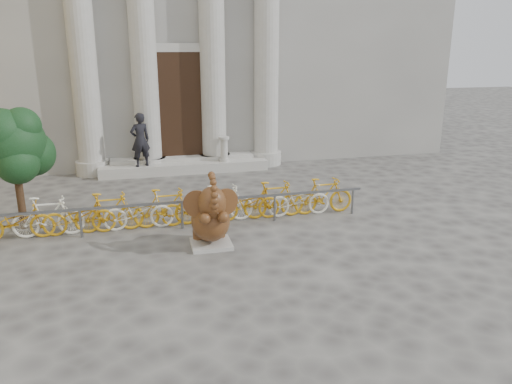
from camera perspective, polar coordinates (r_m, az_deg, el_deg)
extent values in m
plane|color=#474442|center=(9.66, -1.71, -10.79)|extent=(80.00, 80.00, 0.00)
cube|color=gray|center=(23.52, -10.45, 20.00)|extent=(22.00, 10.00, 12.00)
cube|color=black|center=(18.52, -8.65, 9.65)|extent=(2.40, 0.16, 4.00)
cylinder|color=#A8A59E|center=(18.24, -19.20, 14.22)|extent=(0.90, 0.90, 8.00)
cylinder|color=#A8A59E|center=(18.21, -12.73, 14.70)|extent=(0.90, 0.90, 8.00)
cylinder|color=#A8A59E|center=(18.45, -5.00, 15.04)|extent=(0.90, 0.90, 8.00)
cylinder|color=#A8A59E|center=(18.88, 1.20, 15.13)|extent=(0.90, 0.90, 8.00)
cube|color=#A8A59E|center=(18.38, -8.20, 2.90)|extent=(6.00, 1.20, 0.36)
cube|color=#A8A59E|center=(11.52, -5.14, -5.95)|extent=(0.93, 0.84, 0.09)
ellipsoid|color=black|center=(11.59, -5.32, -4.12)|extent=(0.78, 0.74, 0.58)
ellipsoid|color=black|center=(11.33, -5.23, -3.22)|extent=(0.90, 1.11, 0.95)
cylinder|color=black|center=(11.73, -6.58, -4.72)|extent=(0.28, 0.28, 0.24)
cylinder|color=black|center=(11.79, -4.20, -4.54)|extent=(0.28, 0.28, 0.24)
cylinder|color=black|center=(10.91, -6.02, -3.02)|extent=(0.23, 0.55, 0.36)
cylinder|color=black|center=(10.96, -3.94, -2.87)|extent=(0.23, 0.55, 0.36)
ellipsoid|color=black|center=(10.86, -5.05, -1.25)|extent=(0.63, 0.60, 0.73)
cylinder|color=black|center=(10.94, -6.73, -1.37)|extent=(0.60, 0.25, 0.62)
cylinder|color=black|center=(11.02, -3.53, -1.15)|extent=(0.61, 0.22, 0.62)
cone|color=beige|center=(10.72, -5.46, -2.32)|extent=(0.11, 0.22, 0.10)
cone|color=beige|center=(10.75, -4.31, -2.24)|extent=(0.12, 0.22, 0.10)
cube|color=slate|center=(12.46, -8.50, -1.12)|extent=(9.61, 0.06, 0.06)
cylinder|color=slate|center=(12.58, -19.39, -3.41)|extent=(0.06, 0.06, 0.70)
cylinder|color=slate|center=(12.57, -8.43, -2.64)|extent=(0.06, 0.06, 0.70)
cylinder|color=slate|center=(13.01, 2.14, -1.81)|extent=(0.06, 0.06, 0.70)
cylinder|color=slate|center=(13.77, 10.97, -1.07)|extent=(0.06, 0.06, 0.70)
imported|color=orange|center=(13.00, -25.75, -2.81)|extent=(1.70, 0.50, 1.00)
imported|color=white|center=(12.87, -22.70, -2.62)|extent=(1.66, 0.47, 1.00)
imported|color=orange|center=(12.78, -19.59, -2.42)|extent=(1.70, 0.50, 1.00)
imported|color=orange|center=(12.72, -16.46, -2.21)|extent=(1.66, 0.47, 1.00)
imported|color=white|center=(12.71, -13.30, -1.99)|extent=(1.70, 0.50, 1.00)
imported|color=orange|center=(12.73, -10.15, -1.77)|extent=(1.66, 0.47, 1.00)
imported|color=orange|center=(12.79, -7.02, -1.54)|extent=(1.70, 0.50, 1.00)
imported|color=white|center=(12.89, -3.94, -1.31)|extent=(1.66, 0.47, 1.00)
imported|color=orange|center=(13.03, -0.91, -1.08)|extent=(1.70, 0.50, 1.00)
imported|color=orange|center=(13.21, 2.05, -0.85)|extent=(1.66, 0.47, 1.00)
imported|color=white|center=(13.41, 4.93, -0.63)|extent=(1.70, 0.50, 1.00)
imported|color=orange|center=(13.65, 7.71, -0.41)|extent=(1.66, 0.47, 1.00)
cylinder|color=#332114|center=(13.61, -25.38, -0.08)|extent=(0.18, 0.18, 1.85)
sphere|color=black|center=(13.35, -26.02, 5.00)|extent=(1.54, 1.54, 1.54)
sphere|color=black|center=(13.54, -24.22, 4.02)|extent=(1.13, 1.13, 1.13)
sphere|color=black|center=(13.70, -26.98, 4.25)|extent=(1.03, 1.03, 1.03)
sphere|color=black|center=(13.11, -25.61, 3.03)|extent=(1.03, 1.03, 1.03)
sphere|color=black|center=(13.14, -27.02, 6.08)|extent=(1.13, 1.13, 1.13)
sphere|color=black|center=(13.14, -25.23, 6.77)|extent=(0.92, 0.92, 0.92)
imported|color=black|center=(17.74, -13.10, 5.83)|extent=(0.79, 0.64, 1.86)
cylinder|color=#A8A59E|center=(18.24, -3.64, 3.69)|extent=(0.37, 0.37, 0.11)
cylinder|color=#A8A59E|center=(18.16, -3.66, 4.80)|extent=(0.26, 0.26, 0.83)
cylinder|color=#A8A59E|center=(18.08, -3.69, 6.19)|extent=(0.37, 0.37, 0.09)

